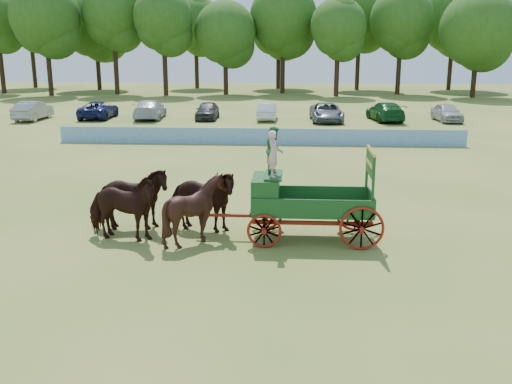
% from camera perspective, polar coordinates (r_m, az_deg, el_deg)
% --- Properties ---
extents(ground, '(160.00, 160.00, 0.00)m').
position_cam_1_polar(ground, '(19.09, 0.06, -4.33)').
color(ground, '#9B8E46').
rests_on(ground, ground).
extents(horse_lead_left, '(2.73, 1.58, 2.18)m').
position_cam_1_polar(horse_lead_left, '(18.76, -13.29, -1.59)').
color(horse_lead_left, black).
rests_on(horse_lead_left, ground).
extents(horse_lead_right, '(2.71, 1.50, 2.18)m').
position_cam_1_polar(horse_lead_right, '(19.77, -12.38, -0.72)').
color(horse_lead_right, black).
rests_on(horse_lead_right, ground).
extents(horse_wheel_left, '(2.06, 1.85, 2.18)m').
position_cam_1_polar(horse_wheel_left, '(18.20, -6.04, -1.76)').
color(horse_wheel_left, black).
rests_on(horse_wheel_left, ground).
extents(horse_wheel_right, '(2.77, 1.72, 2.18)m').
position_cam_1_polar(horse_wheel_right, '(19.25, -5.50, -0.86)').
color(horse_wheel_right, black).
rests_on(horse_wheel_right, ground).
extents(farm_dray, '(6.00, 2.00, 3.63)m').
position_cam_1_polar(farm_dray, '(18.37, 3.41, 0.04)').
color(farm_dray, maroon).
rests_on(farm_dray, ground).
extents(sponsor_banner, '(26.00, 0.08, 1.05)m').
position_cam_1_polar(sponsor_banner, '(36.54, 0.34, 5.58)').
color(sponsor_banner, '#2062AF').
rests_on(sponsor_banner, ground).
extents(parked_cars, '(42.10, 6.86, 1.63)m').
position_cam_1_polar(parked_cars, '(49.05, -4.53, 8.09)').
color(parked_cars, silver).
rests_on(parked_cars, ground).
extents(treeline, '(91.76, 23.01, 15.21)m').
position_cam_1_polar(treeline, '(78.29, -0.36, 16.86)').
color(treeline, '#382314').
rests_on(treeline, ground).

